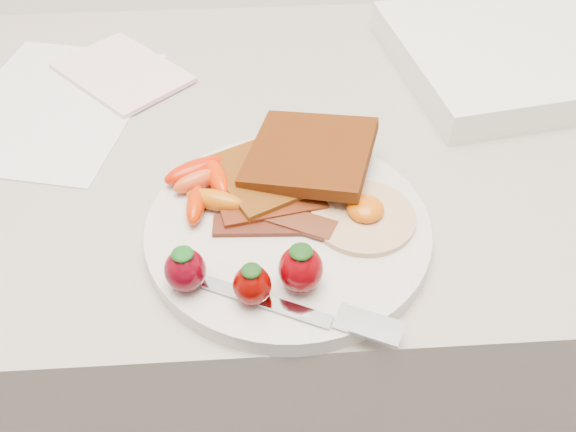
{
  "coord_description": "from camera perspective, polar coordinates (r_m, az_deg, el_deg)",
  "views": [
    {
      "loc": [
        -0.02,
        1.11,
        1.35
      ],
      "look_at": [
        0.01,
        1.53,
        0.93
      ],
      "focal_mm": 40.0,
      "sensor_mm": 36.0,
      "label": 1
    }
  ],
  "objects": [
    {
      "name": "fried_egg",
      "position": [
        0.61,
        6.76,
        0.13
      ],
      "size": [
        0.12,
        0.12,
        0.02
      ],
      "color": "#F1E5BF",
      "rests_on": "plate"
    },
    {
      "name": "toast_lower",
      "position": [
        0.64,
        -1.62,
        3.71
      ],
      "size": [
        0.13,
        0.13,
        0.01
      ],
      "primitive_type": "cube",
      "rotation": [
        0.0,
        0.0,
        0.46
      ],
      "color": "#491C0A",
      "rests_on": "plate"
    },
    {
      "name": "baby_carrots",
      "position": [
        0.63,
        -7.46,
        2.76
      ],
      "size": [
        0.09,
        0.1,
        0.02
      ],
      "color": "#DA4B1C",
      "rests_on": "plate"
    },
    {
      "name": "appliance",
      "position": [
        0.9,
        20.86,
        13.58
      ],
      "size": [
        0.38,
        0.33,
        0.04
      ],
      "primitive_type": "cube",
      "rotation": [
        0.0,
        0.0,
        0.17
      ],
      "color": "white",
      "rests_on": "counter"
    },
    {
      "name": "notepad",
      "position": [
        0.86,
        -14.54,
        12.25
      ],
      "size": [
        0.19,
        0.2,
        0.01
      ],
      "primitive_type": "cube",
      "rotation": [
        0.0,
        0.0,
        0.74
      ],
      "color": "#F9C6D8",
      "rests_on": "paper_sheet"
    },
    {
      "name": "bacon_strips",
      "position": [
        0.6,
        -1.16,
        -0.08
      ],
      "size": [
        0.12,
        0.07,
        0.01
      ],
      "color": "#3C180D",
      "rests_on": "plate"
    },
    {
      "name": "paper_sheet",
      "position": [
        0.83,
        -20.18,
        9.2
      ],
      "size": [
        0.26,
        0.31,
        0.0
      ],
      "primitive_type": "cube",
      "rotation": [
        0.0,
        0.0,
        -0.24
      ],
      "color": "white",
      "rests_on": "counter"
    },
    {
      "name": "fork",
      "position": [
        0.53,
        1.72,
        -8.38
      ],
      "size": [
        0.18,
        0.09,
        0.0
      ],
      "color": "silver",
      "rests_on": "plate"
    },
    {
      "name": "counter",
      "position": [
        1.08,
        -0.89,
        -11.85
      ],
      "size": [
        2.0,
        0.6,
        0.9
      ],
      "primitive_type": "cube",
      "color": "gray",
      "rests_on": "ground"
    },
    {
      "name": "toast_upper",
      "position": [
        0.65,
        1.98,
        5.58
      ],
      "size": [
        0.15,
        0.15,
        0.03
      ],
      "primitive_type": "cube",
      "rotation": [
        0.0,
        -0.1,
        -0.32
      ],
      "color": "#391D04",
      "rests_on": "toast_lower"
    },
    {
      "name": "plate",
      "position": [
        0.61,
        -0.0,
        -1.26
      ],
      "size": [
        0.27,
        0.27,
        0.02
      ],
      "primitive_type": "cylinder",
      "color": "silver",
      "rests_on": "counter"
    },
    {
      "name": "strawberries",
      "position": [
        0.54,
        -3.42,
        -5.05
      ],
      "size": [
        0.13,
        0.05,
        0.05
      ],
      "color": "#55010D",
      "rests_on": "plate"
    }
  ]
}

